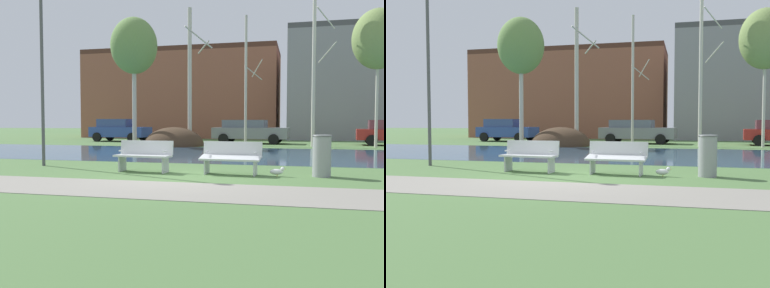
{
  "view_description": "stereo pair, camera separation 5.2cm",
  "coord_description": "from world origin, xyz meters",
  "views": [
    {
      "loc": [
        2.97,
        -10.09,
        1.41
      ],
      "look_at": [
        -0.05,
        1.78,
        0.75
      ],
      "focal_mm": 39.39,
      "sensor_mm": 36.0,
      "label": 1
    },
    {
      "loc": [
        3.02,
        -10.08,
        1.41
      ],
      "look_at": [
        -0.05,
        1.78,
        0.75
      ],
      "focal_mm": 39.39,
      "sensor_mm": 36.0,
      "label": 2
    }
  ],
  "objects": [
    {
      "name": "birch_center",
      "position": [
        3.75,
        14.42,
        4.8
      ],
      "size": [
        1.3,
        2.26,
        9.49
      ],
      "color": "beige",
      "rests_on": "ground"
    },
    {
      "name": "birch_center_left",
      "position": [
        -0.04,
        14.52,
        3.79
      ],
      "size": [
        1.05,
        1.9,
        7.54
      ],
      "color": "#BCB7A8",
      "rests_on": "ground"
    },
    {
      "name": "soil_mound",
      "position": [
        -4.06,
        13.3,
        0.0
      ],
      "size": [
        3.53,
        3.28,
        2.16
      ],
      "primitive_type": "ellipsoid",
      "color": "#423021",
      "rests_on": "ground"
    },
    {
      "name": "seagull",
      "position": [
        2.45,
        0.81,
        0.13
      ],
      "size": [
        0.4,
        0.15,
        0.25
      ],
      "color": "white",
      "rests_on": "ground"
    },
    {
      "name": "bench_right",
      "position": [
        1.23,
        0.93,
        0.47
      ],
      "size": [
        1.63,
        0.66,
        0.87
      ],
      "color": "silver",
      "rests_on": "ground"
    },
    {
      "name": "birch_far_left",
      "position": [
        -6.41,
        13.07,
        5.78
      ],
      "size": [
        2.73,
        2.73,
        7.46
      ],
      "color": "#BCB7A8",
      "rests_on": "ground"
    },
    {
      "name": "paved_path_strip",
      "position": [
        0.0,
        -1.94,
        0.01
      ],
      "size": [
        60.0,
        2.2,
        0.01
      ],
      "primitive_type": "cube",
      "color": "gray",
      "rests_on": "ground"
    },
    {
      "name": "building_brick_low",
      "position": [
        -7.18,
        27.02,
        3.82
      ],
      "size": [
        16.8,
        7.46,
        7.65
      ],
      "color": "brown",
      "rests_on": "ground"
    },
    {
      "name": "building_grey_warehouse",
      "position": [
        7.88,
        25.68,
        4.32
      ],
      "size": [
        11.61,
        7.59,
        8.63
      ],
      "color": "gray",
      "rests_on": "ground"
    },
    {
      "name": "river_band",
      "position": [
        0.0,
        7.86,
        0.0
      ],
      "size": [
        80.0,
        8.76,
        0.01
      ],
      "primitive_type": "cube",
      "color": "#33516B",
      "rests_on": "ground"
    },
    {
      "name": "bench_left",
      "position": [
        -1.22,
        0.93,
        0.47
      ],
      "size": [
        1.63,
        0.66,
        0.87
      ],
      "color": "silver",
      "rests_on": "ground"
    },
    {
      "name": "parked_sedan_second_grey",
      "position": [
        -0.11,
        16.95,
        0.8
      ],
      "size": [
        4.91,
        2.33,
        1.51
      ],
      "color": "slate",
      "rests_on": "ground"
    },
    {
      "name": "parked_van_nearest_blue",
      "position": [
        -9.37,
        17.53,
        0.82
      ],
      "size": [
        4.28,
        2.28,
        1.58
      ],
      "color": "#2D4793",
      "rests_on": "ground"
    },
    {
      "name": "birch_center_right",
      "position": [
        7.02,
        14.46,
        5.81
      ],
      "size": [
        2.69,
        2.69,
        7.47
      ],
      "color": "#BCB7A8",
      "rests_on": "ground"
    },
    {
      "name": "trash_bin",
      "position": [
        3.54,
        1.05,
        0.55
      ],
      "size": [
        0.48,
        0.48,
        1.07
      ],
      "color": "gray",
      "rests_on": "ground"
    },
    {
      "name": "streetlamp",
      "position": [
        -4.9,
        1.68,
        4.02
      ],
      "size": [
        0.32,
        0.32,
        6.15
      ],
      "color": "#4C4C51",
      "rests_on": "ground"
    },
    {
      "name": "birch_left",
      "position": [
        -3.14,
        13.52,
        4.06
      ],
      "size": [
        1.49,
        2.57,
        7.91
      ],
      "color": "#BCB7A8",
      "rests_on": "ground"
    },
    {
      "name": "ground_plane",
      "position": [
        0.0,
        10.0,
        0.0
      ],
      "size": [
        120.0,
        120.0,
        0.0
      ],
      "primitive_type": "plane",
      "color": "#4C703D"
    }
  ]
}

